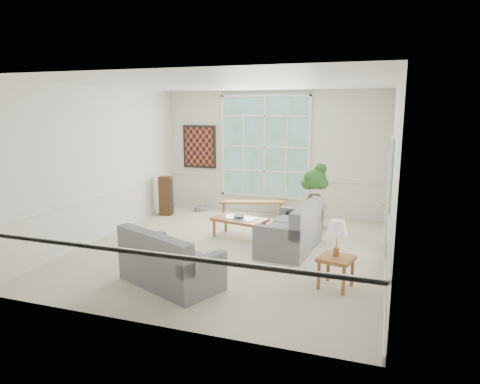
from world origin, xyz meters
name	(u,v)px	position (x,y,z in m)	size (l,w,h in m)	color
floor	(232,249)	(0.00, 0.00, -0.01)	(5.50, 6.00, 0.01)	#BBB39D
ceiling	(231,84)	(0.00, 0.00, 3.00)	(5.50, 6.00, 0.02)	white
wall_back	(273,153)	(0.00, 3.00, 1.50)	(5.50, 0.02, 3.00)	silver
wall_front	(142,204)	(0.00, -3.00, 1.50)	(5.50, 0.02, 3.00)	silver
wall_left	(102,163)	(-2.75, 0.00, 1.50)	(0.02, 6.00, 3.00)	silver
wall_right	(393,177)	(2.75, 0.00, 1.50)	(0.02, 6.00, 3.00)	silver
window_back	(265,147)	(-0.20, 2.96, 1.65)	(2.30, 0.08, 2.40)	white
entry_door	(388,197)	(2.71, 0.60, 1.05)	(0.08, 0.90, 2.10)	white
door_sidelight	(389,199)	(2.71, -0.03, 1.15)	(0.08, 0.26, 1.90)	white
wall_art	(199,147)	(-1.95, 2.95, 1.60)	(0.90, 0.06, 1.10)	maroon
wall_frame_near	(390,161)	(2.71, 1.75, 1.55)	(0.04, 0.26, 0.32)	black
wall_frame_far	(390,159)	(2.71, 2.15, 1.55)	(0.04, 0.26, 0.32)	black
loveseat_right	(290,226)	(1.03, 0.33, 0.44)	(0.85, 1.63, 0.88)	slate
loveseat_front	(171,257)	(-0.30, -1.81, 0.42)	(1.55, 0.80, 0.84)	slate
coffee_table	(239,228)	(-0.09, 0.73, 0.20)	(1.07, 0.58, 0.40)	brown
pewter_bowl	(239,216)	(-0.11, 0.75, 0.43)	(0.29, 0.29, 0.07)	#98989C
window_bench	(252,208)	(-0.37, 2.50, 0.18)	(1.57, 0.30, 0.37)	brown
end_table	(312,217)	(1.19, 1.93, 0.25)	(0.50, 0.50, 0.50)	brown
houseplant	(315,184)	(1.21, 1.96, 0.96)	(0.54, 0.54, 0.93)	#25561E
side_table	(336,272)	(2.04, -1.17, 0.24)	(0.46, 0.46, 0.47)	brown
table_lamp	(337,238)	(2.03, -1.11, 0.74)	(0.31, 0.31, 0.53)	white
pet_bed	(202,208)	(-1.76, 2.61, 0.06)	(0.38, 0.38, 0.11)	gray
floor_speaker	(166,196)	(-2.40, 1.92, 0.48)	(0.30, 0.23, 0.95)	#3C2513
cat	(294,214)	(0.99, 0.91, 0.54)	(0.36, 0.25, 0.17)	black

